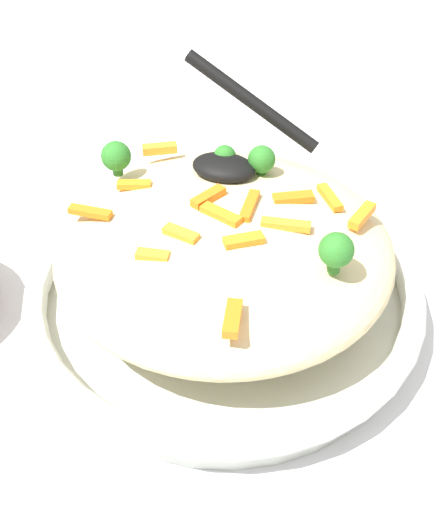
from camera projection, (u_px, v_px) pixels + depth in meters
name	position (u px, v px, depth m)	size (l,w,h in m)	color
ground_plane	(224.00, 314.00, 0.61)	(2.40, 2.40, 0.00)	silver
serving_bowl	(224.00, 294.00, 0.59)	(0.35, 0.35, 0.05)	silver
pasta_mound	(224.00, 247.00, 0.56)	(0.28, 0.28, 0.07)	beige
carrot_piece_0	(153.00, 255.00, 0.50)	(0.02, 0.01, 0.01)	orange
carrot_piece_1	(233.00, 318.00, 0.45)	(0.03, 0.01, 0.01)	orange
carrot_piece_2	(134.00, 185.00, 0.57)	(0.03, 0.01, 0.01)	orange
carrot_piece_3	(160.00, 149.00, 0.61)	(0.03, 0.01, 0.01)	orange
carrot_piece_4	(293.00, 198.00, 0.55)	(0.03, 0.01, 0.01)	orange
carrot_piece_5	(181.00, 234.00, 0.51)	(0.03, 0.01, 0.01)	orange
carrot_piece_6	(330.00, 197.00, 0.56)	(0.04, 0.01, 0.01)	orange
carrot_piece_7	(220.00, 215.00, 0.53)	(0.04, 0.01, 0.01)	orange
carrot_piece_8	(90.00, 212.00, 0.54)	(0.04, 0.01, 0.01)	orange
carrot_piece_9	(287.00, 222.00, 0.52)	(0.04, 0.01, 0.01)	orange
carrot_piece_10	(249.00, 206.00, 0.53)	(0.04, 0.01, 0.01)	orange
carrot_piece_11	(244.00, 240.00, 0.50)	(0.03, 0.01, 0.01)	orange
carrot_piece_12	(208.00, 197.00, 0.54)	(0.03, 0.01, 0.01)	orange
carrot_piece_13	(362.00, 215.00, 0.53)	(0.03, 0.01, 0.01)	orange
broccoli_floret_0	(116.00, 157.00, 0.58)	(0.03, 0.03, 0.03)	#296820
broccoli_floret_1	(225.00, 157.00, 0.58)	(0.02, 0.02, 0.02)	#296820
broccoli_floret_2	(336.00, 251.00, 0.48)	(0.03, 0.03, 0.03)	#296820
broccoli_floret_3	(262.00, 160.00, 0.57)	(0.02, 0.02, 0.03)	#296820
serving_spoon	(233.00, 145.00, 0.58)	(0.13, 0.09, 0.08)	black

